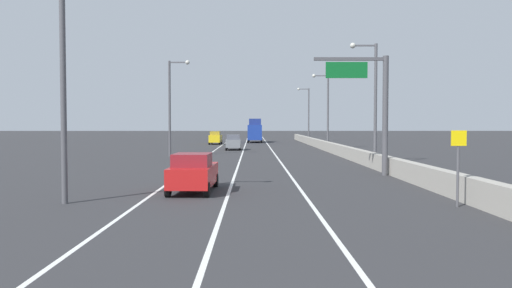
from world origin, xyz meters
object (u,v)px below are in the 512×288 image
at_px(lamp_post_left_near, 70,68).
at_px(lamp_post_right_third, 326,106).
at_px(lamp_post_right_fourth, 307,111).
at_px(car_yellow_2, 216,138).
at_px(box_truck, 255,132).
at_px(lamp_post_left_mid, 172,101).
at_px(car_red_0, 193,172).
at_px(speed_advisory_sign, 458,162).
at_px(car_gray_1, 233,142).
at_px(overhead_sign_gantry, 374,100).
at_px(lamp_post_right_second, 372,95).

bearing_deg(lamp_post_left_near, lamp_post_right_third, 69.23).
distance_m(lamp_post_right_fourth, lamp_post_left_near, 71.06).
relative_size(car_yellow_2, box_truck, 0.62).
bearing_deg(lamp_post_left_mid, lamp_post_right_third, 39.04).
bearing_deg(lamp_post_right_fourth, car_red_0, -100.74).
height_order(lamp_post_right_fourth, box_truck, lamp_post_right_fourth).
bearing_deg(lamp_post_left_near, lamp_post_right_fourth, 76.17).
bearing_deg(lamp_post_right_fourth, lamp_post_right_third, -90.70).
xyz_separation_m(speed_advisory_sign, car_gray_1, (-10.43, 43.39, -0.82)).
height_order(overhead_sign_gantry, lamp_post_left_mid, lamp_post_left_mid).
bearing_deg(speed_advisory_sign, box_truck, 96.30).
bearing_deg(lamp_post_right_fourth, car_gray_1, -114.30).
height_order(car_red_0, car_gray_1, car_gray_1).
bearing_deg(lamp_post_left_near, box_truck, 83.45).
xyz_separation_m(lamp_post_left_near, box_truck, (7.81, 68.01, -3.63)).
relative_size(speed_advisory_sign, lamp_post_left_near, 0.31).
bearing_deg(lamp_post_right_fourth, overhead_sign_gantry, -91.99).
height_order(lamp_post_right_second, lamp_post_right_third, same).
relative_size(speed_advisory_sign, car_red_0, 0.63).
bearing_deg(car_red_0, speed_advisory_sign, -22.44).
bearing_deg(car_gray_1, car_red_0, -90.63).
height_order(lamp_post_left_near, car_red_0, lamp_post_left_near).
distance_m(overhead_sign_gantry, box_truck, 57.33).
height_order(speed_advisory_sign, lamp_post_left_mid, lamp_post_left_mid).
height_order(lamp_post_right_third, car_red_0, lamp_post_right_third).
xyz_separation_m(lamp_post_right_third, car_gray_1, (-11.69, -1.56, -4.57)).
xyz_separation_m(speed_advisory_sign, lamp_post_right_third, (1.26, 44.95, 3.75)).
bearing_deg(car_yellow_2, car_gray_1, -78.75).
relative_size(lamp_post_right_second, car_yellow_2, 2.02).
distance_m(overhead_sign_gantry, car_yellow_2, 50.60).
height_order(lamp_post_right_third, car_yellow_2, lamp_post_right_third).
bearing_deg(box_truck, lamp_post_right_second, -79.71).
distance_m(car_red_0, car_gray_1, 38.91).
distance_m(lamp_post_left_mid, car_yellow_2, 30.25).
bearing_deg(lamp_post_right_second, lamp_post_right_third, 90.05).
distance_m(lamp_post_right_fourth, car_yellow_2, 18.52).
bearing_deg(lamp_post_left_mid, speed_advisory_sign, -62.66).
height_order(lamp_post_right_second, lamp_post_left_near, same).
distance_m(lamp_post_right_second, car_yellow_2, 43.79).
bearing_deg(lamp_post_left_mid, car_red_0, -79.00).
height_order(overhead_sign_gantry, lamp_post_right_second, lamp_post_right_second).
height_order(car_gray_1, box_truck, box_truck).
height_order(speed_advisory_sign, lamp_post_right_second, lamp_post_right_second).
bearing_deg(speed_advisory_sign, overhead_sign_gantry, 92.09).
relative_size(car_gray_1, car_yellow_2, 0.90).
xyz_separation_m(car_gray_1, box_truck, (2.81, 25.58, 0.94)).
height_order(lamp_post_left_near, box_truck, lamp_post_left_near).
relative_size(car_red_0, car_yellow_2, 1.00).
height_order(lamp_post_left_near, lamp_post_left_mid, same).
relative_size(lamp_post_right_second, lamp_post_left_mid, 1.00).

